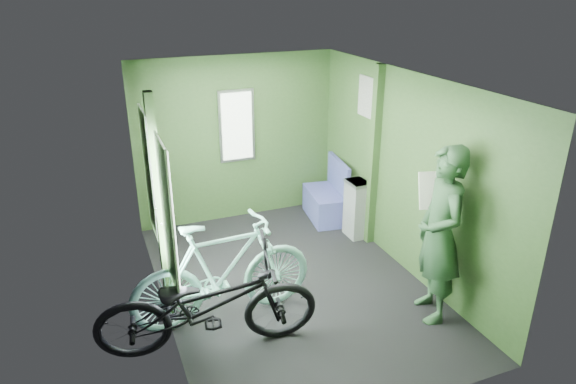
% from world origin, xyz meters
% --- Properties ---
extents(room, '(4.00, 4.02, 2.31)m').
position_xyz_m(room, '(-0.04, 0.04, 1.44)').
color(room, black).
rests_on(room, ground).
extents(bicycle_black, '(2.12, 1.20, 1.17)m').
position_xyz_m(bicycle_black, '(-1.12, -0.76, 0.00)').
color(bicycle_black, black).
rests_on(bicycle_black, ground).
extents(bicycle_mint, '(1.87, 0.63, 1.13)m').
position_xyz_m(bicycle_mint, '(-0.86, -0.32, 0.00)').
color(bicycle_mint, '#7CC6B5').
rests_on(bicycle_mint, ground).
extents(passenger, '(0.60, 0.77, 1.81)m').
position_xyz_m(passenger, '(1.13, -1.03, 0.91)').
color(passenger, '#27482B').
rests_on(passenger, ground).
extents(waste_box, '(0.23, 0.32, 0.78)m').
position_xyz_m(waste_box, '(1.26, 0.80, 0.39)').
color(waste_box, gray).
rests_on(waste_box, ground).
extents(bench_seat, '(0.56, 0.87, 0.86)m').
position_xyz_m(bench_seat, '(1.14, 1.45, 0.25)').
color(bench_seat, navy).
rests_on(bench_seat, ground).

